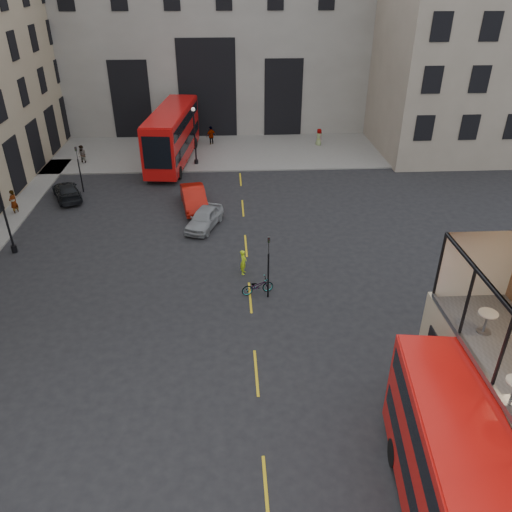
{
  "coord_description": "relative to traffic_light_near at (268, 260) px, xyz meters",
  "views": [
    {
      "loc": [
        -2.98,
        -10.97,
        15.96
      ],
      "look_at": [
        -1.7,
        11.43,
        3.0
      ],
      "focal_mm": 35.0,
      "sensor_mm": 36.0,
      "label": 1
    }
  ],
  "objects": [
    {
      "name": "ground",
      "position": [
        1.0,
        -12.0,
        -2.42
      ],
      "size": [
        140.0,
        140.0,
        0.0
      ],
      "primitive_type": "plane",
      "color": "black",
      "rests_on": "ground"
    },
    {
      "name": "gateway",
      "position": [
        -4.0,
        35.99,
        6.96
      ],
      "size": [
        35.0,
        10.6,
        18.0
      ],
      "color": "#99968E",
      "rests_on": "ground"
    },
    {
      "name": "building_right",
      "position": [
        21.0,
        27.97,
        7.97
      ],
      "size": [
        16.6,
        18.6,
        20.0
      ],
      "color": "gray",
      "rests_on": "ground"
    },
    {
      "name": "pavement_far",
      "position": [
        -5.0,
        26.0,
        -2.36
      ],
      "size": [
        40.0,
        12.0,
        0.12
      ],
      "primitive_type": "cube",
      "color": "slate",
      "rests_on": "ground"
    },
    {
      "name": "traffic_light_near",
      "position": [
        0.0,
        0.0,
        0.0
      ],
      "size": [
        0.16,
        0.2,
        3.8
      ],
      "color": "black",
      "rests_on": "ground"
    },
    {
      "name": "traffic_light_far",
      "position": [
        -14.0,
        16.0,
        0.0
      ],
      "size": [
        0.16,
        0.2,
        3.8
      ],
      "color": "black",
      "rests_on": "ground"
    },
    {
      "name": "street_lamp_a",
      "position": [
        -16.0,
        6.0,
        -0.03
      ],
      "size": [
        0.36,
        0.36,
        5.33
      ],
      "color": "black",
      "rests_on": "ground"
    },
    {
      "name": "street_lamp_b",
      "position": [
        -5.0,
        22.0,
        -0.03
      ],
      "size": [
        0.36,
        0.36,
        5.33
      ],
      "color": "black",
      "rests_on": "ground"
    },
    {
      "name": "bus_far",
      "position": [
        -7.1,
        22.93,
        0.36
      ],
      "size": [
        4.22,
        12.65,
        4.95
      ],
      "color": "#BA0E0C",
      "rests_on": "ground"
    },
    {
      "name": "car_a",
      "position": [
        -3.81,
        8.92,
        -1.72
      ],
      "size": [
        3.02,
        4.46,
        1.41
      ],
      "primitive_type": "imported",
      "rotation": [
        0.0,
        0.0,
        -0.36
      ],
      "color": "gray",
      "rests_on": "ground"
    },
    {
      "name": "car_b",
      "position": [
        -4.7,
        12.31,
        -1.63
      ],
      "size": [
        2.5,
        5.05,
        1.59
      ],
      "primitive_type": "imported",
      "rotation": [
        0.0,
        0.0,
        0.18
      ],
      "color": "#B1140A",
      "rests_on": "ground"
    },
    {
      "name": "car_c",
      "position": [
        -14.89,
        14.63,
        -1.78
      ],
      "size": [
        3.47,
        4.77,
        1.28
      ],
      "primitive_type": "imported",
      "rotation": [
        0.0,
        0.0,
        3.57
      ],
      "color": "black",
      "rests_on": "ground"
    },
    {
      "name": "bicycle",
      "position": [
        -0.56,
        0.4,
        -1.94
      ],
      "size": [
        1.95,
        1.11,
        0.97
      ],
      "primitive_type": "imported",
      "rotation": [
        0.0,
        0.0,
        1.84
      ],
      "color": "gray",
      "rests_on": "ground"
    },
    {
      "name": "cyclist",
      "position": [
        -1.28,
        2.58,
        -1.64
      ],
      "size": [
        0.49,
        0.64,
        1.57
      ],
      "primitive_type": "imported",
      "rotation": [
        0.0,
        0.0,
        1.35
      ],
      "color": "#B4DD17",
      "rests_on": "ground"
    },
    {
      "name": "pedestrian_a",
      "position": [
        -15.55,
        22.7,
        -1.52
      ],
      "size": [
        1.06,
        0.94,
        1.82
      ],
      "primitive_type": "imported",
      "rotation": [
        0.0,
        0.0,
        -0.34
      ],
      "color": "gray",
      "rests_on": "ground"
    },
    {
      "name": "pedestrian_b",
      "position": [
        -7.04,
        20.91,
        -1.53
      ],
      "size": [
        1.21,
        1.32,
        1.79
      ],
      "primitive_type": "imported",
      "rotation": [
        0.0,
        0.0,
        0.95
      ],
      "color": "gray",
      "rests_on": "ground"
    },
    {
      "name": "pedestrian_c",
      "position": [
        -3.71,
        28.0,
        -1.45
      ],
      "size": [
        1.22,
        1.02,
        1.95
      ],
      "primitive_type": "imported",
      "rotation": [
        0.0,
        0.0,
        3.72
      ],
      "color": "gray",
      "rests_on": "ground"
    },
    {
      "name": "pedestrian_d",
      "position": [
        7.37,
        27.09,
        -1.53
      ],
      "size": [
        0.88,
        1.03,
        1.79
      ],
      "primitive_type": "imported",
      "rotation": [
        0.0,
        0.0,
        2.01
      ],
      "color": "gray",
      "rests_on": "ground"
    },
    {
      "name": "pedestrian_e",
      "position": [
        -18.0,
        11.94,
        -1.48
      ],
      "size": [
        0.67,
        0.81,
        1.9
      ],
      "primitive_type": "imported",
      "rotation": [
        0.0,
        0.0,
        4.35
      ],
      "color": "gray",
      "rests_on": "ground"
    },
    {
      "name": "cafe_table_far",
      "position": [
        7.01,
        -9.27,
        2.74
      ],
      "size": [
        0.68,
        0.68,
        0.85
      ],
      "color": "silver",
      "rests_on": "cafe_floor"
    }
  ]
}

